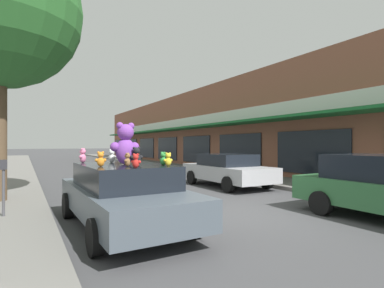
{
  "coord_description": "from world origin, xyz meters",
  "views": [
    {
      "loc": [
        -4.65,
        -6.2,
        1.76
      ],
      "look_at": [
        -0.62,
        0.96,
        1.77
      ],
      "focal_mm": 28.0,
      "sensor_mm": 36.0,
      "label": 1
    }
  ],
  "objects_px": {
    "teddy_bear_yellow": "(168,159)",
    "teddy_bear_brown": "(127,160)",
    "teddy_bear_red": "(136,161)",
    "teddy_bear_cream": "(122,157)",
    "teddy_bear_white": "(112,156)",
    "teddy_bear_orange": "(101,159)",
    "teddy_bear_green": "(163,159)",
    "parking_meter": "(4,180)",
    "teddy_bear_black": "(137,156)",
    "parked_car_far_center": "(227,169)",
    "teddy_bear_giant": "(125,144)",
    "plush_art_car": "(124,193)",
    "teddy_bear_pink": "(83,156)"
  },
  "relations": [
    {
      "from": "teddy_bear_red",
      "to": "parking_meter",
      "type": "distance_m",
      "value": 3.54
    },
    {
      "from": "teddy_bear_black",
      "to": "teddy_bear_giant",
      "type": "bearing_deg",
      "value": -46.48
    },
    {
      "from": "teddy_bear_giant",
      "to": "teddy_bear_red",
      "type": "bearing_deg",
      "value": 76.07
    },
    {
      "from": "teddy_bear_red",
      "to": "teddy_bear_black",
      "type": "bearing_deg",
      "value": -66.14
    },
    {
      "from": "teddy_bear_white",
      "to": "teddy_bear_orange",
      "type": "relative_size",
      "value": 1.07
    },
    {
      "from": "teddy_bear_giant",
      "to": "teddy_bear_white",
      "type": "distance_m",
      "value": 0.81
    },
    {
      "from": "teddy_bear_giant",
      "to": "parked_car_far_center",
      "type": "bearing_deg",
      "value": -151.56
    },
    {
      "from": "teddy_bear_yellow",
      "to": "teddy_bear_orange",
      "type": "distance_m",
      "value": 1.3
    },
    {
      "from": "teddy_bear_yellow",
      "to": "teddy_bear_orange",
      "type": "relative_size",
      "value": 0.91
    },
    {
      "from": "teddy_bear_orange",
      "to": "parking_meter",
      "type": "height_order",
      "value": "teddy_bear_orange"
    },
    {
      "from": "teddy_bear_white",
      "to": "parked_car_far_center",
      "type": "distance_m",
      "value": 6.52
    },
    {
      "from": "teddy_bear_brown",
      "to": "parked_car_far_center",
      "type": "bearing_deg",
      "value": 167.65
    },
    {
      "from": "teddy_bear_orange",
      "to": "teddy_bear_green",
      "type": "distance_m",
      "value": 1.21
    },
    {
      "from": "teddy_bear_brown",
      "to": "teddy_bear_red",
      "type": "bearing_deg",
      "value": 40.05
    },
    {
      "from": "teddy_bear_green",
      "to": "teddy_bear_orange",
      "type": "bearing_deg",
      "value": 52.97
    },
    {
      "from": "teddy_bear_brown",
      "to": "teddy_bear_orange",
      "type": "xyz_separation_m",
      "value": [
        -0.46,
        0.2,
        0.01
      ]
    },
    {
      "from": "teddy_bear_cream",
      "to": "teddy_bear_brown",
      "type": "height_order",
      "value": "teddy_bear_cream"
    },
    {
      "from": "teddy_bear_brown",
      "to": "teddy_bear_red",
      "type": "xyz_separation_m",
      "value": [
        0.01,
        -0.48,
        -0.0
      ]
    },
    {
      "from": "teddy_bear_giant",
      "to": "teddy_bear_black",
      "type": "height_order",
      "value": "teddy_bear_giant"
    },
    {
      "from": "teddy_bear_giant",
      "to": "teddy_bear_green",
      "type": "height_order",
      "value": "teddy_bear_giant"
    },
    {
      "from": "teddy_bear_white",
      "to": "parking_meter",
      "type": "xyz_separation_m",
      "value": [
        -2.2,
        0.93,
        -0.53
      ]
    },
    {
      "from": "teddy_bear_yellow",
      "to": "teddy_bear_orange",
      "type": "height_order",
      "value": "teddy_bear_orange"
    },
    {
      "from": "teddy_bear_black",
      "to": "teddy_bear_red",
      "type": "xyz_separation_m",
      "value": [
        -0.3,
        -0.85,
        -0.05
      ]
    },
    {
      "from": "plush_art_car",
      "to": "teddy_bear_yellow",
      "type": "bearing_deg",
      "value": -56.76
    },
    {
      "from": "teddy_bear_orange",
      "to": "parked_car_far_center",
      "type": "distance_m",
      "value": 7.56
    },
    {
      "from": "teddy_bear_orange",
      "to": "teddy_bear_green",
      "type": "relative_size",
      "value": 1.05
    },
    {
      "from": "teddy_bear_green",
      "to": "parking_meter",
      "type": "bearing_deg",
      "value": 28.1
    },
    {
      "from": "teddy_bear_orange",
      "to": "teddy_bear_black",
      "type": "bearing_deg",
      "value": -158.95
    },
    {
      "from": "teddy_bear_green",
      "to": "teddy_bear_yellow",
      "type": "bearing_deg",
      "value": 165.63
    },
    {
      "from": "teddy_bear_cream",
      "to": "parking_meter",
      "type": "height_order",
      "value": "teddy_bear_cream"
    },
    {
      "from": "teddy_bear_cream",
      "to": "teddy_bear_brown",
      "type": "xyz_separation_m",
      "value": [
        -0.24,
        -1.22,
        -0.0
      ]
    },
    {
      "from": "teddy_bear_white",
      "to": "teddy_bear_red",
      "type": "distance_m",
      "value": 1.83
    },
    {
      "from": "teddy_bear_white",
      "to": "teddy_bear_green",
      "type": "xyz_separation_m",
      "value": [
        0.66,
        -1.47,
        -0.02
      ]
    },
    {
      "from": "teddy_bear_cream",
      "to": "parking_meter",
      "type": "xyz_separation_m",
      "value": [
        -2.4,
        1.06,
        -0.51
      ]
    },
    {
      "from": "teddy_bear_red",
      "to": "plush_art_car",
      "type": "bearing_deg",
      "value": -51.6
    },
    {
      "from": "teddy_bear_pink",
      "to": "parked_car_far_center",
      "type": "relative_size",
      "value": 0.08
    },
    {
      "from": "plush_art_car",
      "to": "teddy_bear_giant",
      "type": "distance_m",
      "value": 1.05
    },
    {
      "from": "teddy_bear_black",
      "to": "teddy_bear_pink",
      "type": "relative_size",
      "value": 1.11
    },
    {
      "from": "teddy_bear_white",
      "to": "parked_car_far_center",
      "type": "height_order",
      "value": "teddy_bear_white"
    },
    {
      "from": "teddy_bear_brown",
      "to": "parked_car_far_center",
      "type": "relative_size",
      "value": 0.06
    },
    {
      "from": "teddy_bear_brown",
      "to": "plush_art_car",
      "type": "bearing_deg",
      "value": -150.75
    },
    {
      "from": "teddy_bear_red",
      "to": "teddy_bear_yellow",
      "type": "bearing_deg",
      "value": -122.63
    },
    {
      "from": "teddy_bear_black",
      "to": "teddy_bear_pink",
      "type": "bearing_deg",
      "value": -49.77
    },
    {
      "from": "teddy_bear_yellow",
      "to": "teddy_bear_brown",
      "type": "distance_m",
      "value": 0.79
    },
    {
      "from": "plush_art_car",
      "to": "teddy_bear_red",
      "type": "relative_size",
      "value": 17.45
    },
    {
      "from": "teddy_bear_giant",
      "to": "teddy_bear_green",
      "type": "bearing_deg",
      "value": 121.67
    },
    {
      "from": "teddy_bear_cream",
      "to": "teddy_bear_red",
      "type": "distance_m",
      "value": 1.71
    },
    {
      "from": "teddy_bear_giant",
      "to": "teddy_bear_green",
      "type": "relative_size",
      "value": 3.21
    },
    {
      "from": "teddy_bear_black",
      "to": "plush_art_car",
      "type": "bearing_deg",
      "value": -43.22
    },
    {
      "from": "teddy_bear_cream",
      "to": "teddy_bear_white",
      "type": "distance_m",
      "value": 0.24
    }
  ]
}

